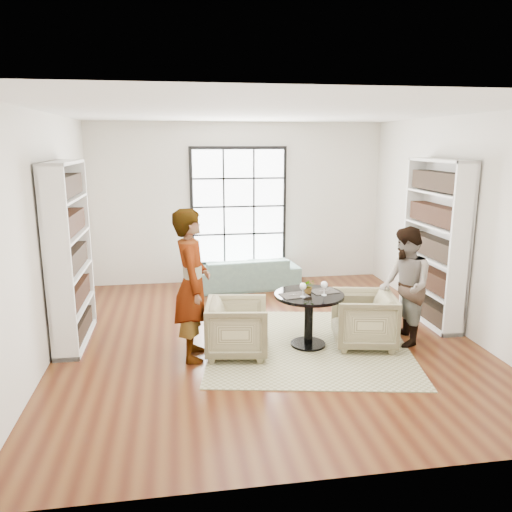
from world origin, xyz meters
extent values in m
plane|color=#583115|center=(0.00, 0.00, 0.00)|extent=(6.00, 6.00, 0.00)
plane|color=silver|center=(0.00, 3.00, 1.50)|extent=(5.50, 0.00, 5.50)
plane|color=silver|center=(-2.75, 0.00, 1.50)|extent=(0.00, 6.00, 6.00)
plane|color=silver|center=(2.75, 0.00, 1.50)|extent=(0.00, 6.00, 6.00)
plane|color=silver|center=(0.00, -3.00, 1.50)|extent=(5.50, 0.00, 5.50)
plane|color=white|center=(0.00, 0.00, 3.00)|extent=(6.00, 6.00, 0.00)
cube|color=black|center=(0.00, 2.98, 1.45)|extent=(1.82, 0.06, 2.22)
cube|color=white|center=(0.00, 2.94, 1.45)|extent=(1.70, 0.02, 2.10)
cube|color=tan|center=(0.52, -0.34, 0.01)|extent=(2.99, 2.99, 0.01)
cylinder|color=black|center=(0.50, -0.37, 0.02)|extent=(0.46, 0.46, 0.04)
cylinder|color=black|center=(0.50, -0.37, 0.35)|extent=(0.11, 0.11, 0.64)
cylinder|color=black|center=(0.50, -0.37, 0.70)|extent=(0.90, 0.90, 0.04)
imported|color=#769D93|center=(0.04, 2.45, 0.29)|extent=(2.02, 0.93, 0.57)
imported|color=tan|center=(-0.45, -0.48, 0.35)|extent=(0.87, 0.85, 0.70)
imported|color=tan|center=(1.22, -0.46, 0.36)|extent=(0.92, 0.91, 0.72)
imported|color=gray|center=(-1.00, -0.48, 0.94)|extent=(0.47, 0.70, 1.87)
imported|color=gray|center=(1.77, -0.46, 0.78)|extent=(0.69, 0.84, 1.57)
cube|color=black|center=(0.29, -0.41, 0.72)|extent=(0.38, 0.32, 0.01)
cube|color=black|center=(0.72, -0.30, 0.72)|extent=(0.38, 0.32, 0.01)
cylinder|color=silver|center=(0.38, -0.50, 0.72)|extent=(0.07, 0.07, 0.01)
cylinder|color=silver|center=(0.38, -0.50, 0.78)|extent=(0.01, 0.01, 0.11)
sphere|color=maroon|center=(0.38, -0.50, 0.86)|extent=(0.08, 0.08, 0.08)
ellipsoid|color=white|center=(0.38, -0.50, 0.86)|extent=(0.09, 0.09, 0.10)
cylinder|color=silver|center=(0.67, -0.47, 0.72)|extent=(0.07, 0.07, 0.01)
cylinder|color=silver|center=(0.67, -0.47, 0.78)|extent=(0.01, 0.01, 0.11)
sphere|color=maroon|center=(0.67, -0.47, 0.86)|extent=(0.08, 0.08, 0.08)
ellipsoid|color=white|center=(0.67, -0.47, 0.86)|extent=(0.09, 0.09, 0.09)
imported|color=gray|center=(0.49, -0.35, 0.81)|extent=(0.20, 0.19, 0.19)
camera|label=1|loc=(-1.15, -6.35, 2.63)|focal=35.00mm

